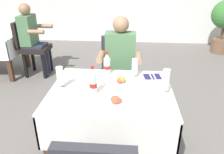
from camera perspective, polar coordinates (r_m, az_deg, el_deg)
The scene contains 13 objects.
main_dining_table at distance 2.13m, azimuth -0.21°, elevation -7.17°, with size 1.12×0.91×0.74m.
chair_far_diner_seat at distance 2.89m, azimuth 1.18°, elevation 1.60°, with size 0.44×0.50×0.97m.
seated_diner_far at distance 2.73m, azimuth 2.07°, elevation 3.68°, with size 0.50×0.46×1.26m.
plate_near_camera at distance 1.82m, azimuth 0.95°, elevation -6.34°, with size 0.25×0.25×0.07m.
plate_far_diner at distance 2.16m, azimuth 2.07°, elevation -1.09°, with size 0.25×0.25×0.07m.
beer_glass_left at distance 2.26m, azimuth 5.84°, elevation 2.41°, with size 0.07×0.07×0.20m.
beer_glass_middle at distance 2.09m, azimuth -13.12°, elevation -0.01°, with size 0.07×0.07×0.21m.
beer_glass_right at distance 2.00m, azimuth 13.61°, elevation -0.93°, with size 0.07×0.07×0.22m.
cola_bottle_primary at distance 2.33m, azimuth -1.30°, elevation 3.24°, with size 0.07×0.07×0.25m.
cola_bottle_secondary at distance 1.94m, azimuth -4.86°, elevation -1.27°, with size 0.07×0.07×0.26m.
napkin_cutlery_set at distance 2.33m, azimuth 10.25°, elevation 0.15°, with size 0.19×0.19×0.01m.
background_chair_right at distance 4.21m, azimuth -20.06°, elevation 7.70°, with size 0.50×0.44×0.97m.
background_patron at distance 4.15m, azimuth -19.76°, elevation 9.77°, with size 0.46×0.50×1.26m.
Camera 1 is at (0.12, -1.65, 1.71)m, focal length 35.75 mm.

